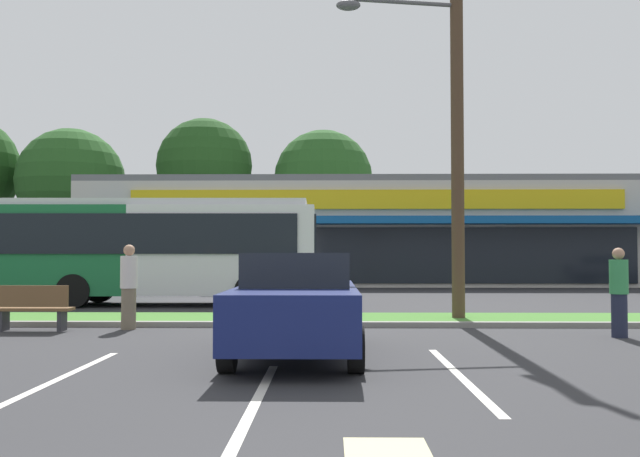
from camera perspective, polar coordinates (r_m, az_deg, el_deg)
grass_median at (r=16.39m, az=-2.18°, el=-7.48°), size 56.00×2.20×0.12m
curb_lip at (r=15.18m, az=-2.42°, el=-7.92°), size 56.00×0.24×0.12m
parking_stripe_1 at (r=9.50m, az=-21.07°, el=-11.65°), size 0.12×4.80×0.01m
parking_stripe_2 at (r=7.68m, az=-5.35°, el=-14.11°), size 0.12×4.80×0.01m
parking_stripe_3 at (r=9.45m, az=11.43°, el=-11.80°), size 0.12×4.80×0.01m
storefront_building at (r=37.99m, az=4.12°, el=-0.45°), size 28.92×12.59×5.35m
tree_left at (r=47.96m, az=-19.89°, el=3.67°), size 6.92×6.92×9.76m
tree_mid_left at (r=47.43m, az=-9.51°, el=5.08°), size 6.44×6.44×10.72m
tree_mid at (r=46.82m, az=0.27°, el=4.06°), size 6.70×6.70×9.97m
utility_pole at (r=16.76m, az=10.79°, el=11.47°), size 3.12×2.39×10.34m
city_bus at (r=22.39m, az=-16.39°, el=-1.58°), size 12.39×2.84×3.25m
bus_stop_bench at (r=15.52m, az=-22.72°, el=-5.99°), size 1.60×0.45×0.95m
car_0 at (r=27.91m, az=-7.16°, el=-3.69°), size 4.76×1.93×1.59m
car_2 at (r=10.85m, az=-1.92°, el=-6.22°), size 1.95×4.66×1.61m
pedestrian_near_bench at (r=15.22m, az=-15.51°, el=-4.65°), size 0.36×0.36×1.79m
pedestrian_by_pole at (r=14.44m, az=23.47°, el=-4.85°), size 0.35×0.35×1.72m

